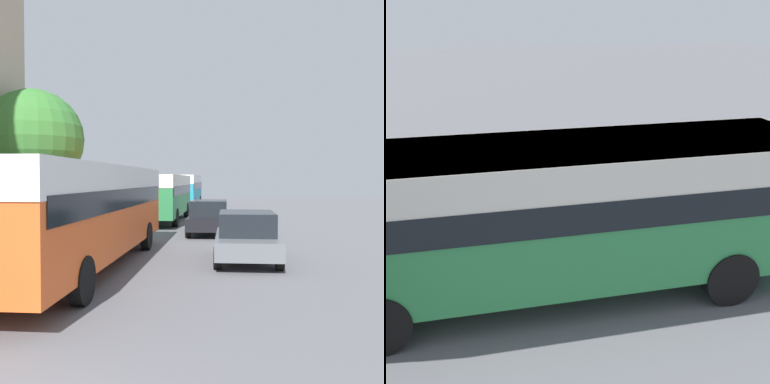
% 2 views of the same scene
% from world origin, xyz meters
% --- Properties ---
extents(bus_lead, '(2.61, 11.12, 2.92)m').
position_xyz_m(bus_lead, '(-2.00, 8.99, 1.91)').
color(bus_lead, '#EA5B23').
rests_on(bus_lead, ground_plane).
extents(bus_following, '(2.56, 9.58, 2.81)m').
position_xyz_m(bus_following, '(-1.84, 22.84, 1.84)').
color(bus_following, '#2D8447').
rests_on(bus_following, ground_plane).
extents(bus_third_in_line, '(2.65, 9.94, 2.93)m').
position_xyz_m(bus_third_in_line, '(-1.85, 35.11, 1.91)').
color(bus_third_in_line, teal).
rests_on(bus_third_in_line, ground_plane).
extents(car_crossing, '(1.92, 3.83, 1.58)m').
position_xyz_m(car_crossing, '(1.23, 16.91, 0.81)').
color(car_crossing, black).
rests_on(car_crossing, ground_plane).
extents(car_far_curb, '(1.95, 3.88, 1.54)m').
position_xyz_m(car_far_curb, '(2.68, 10.47, 0.79)').
color(car_far_curb, slate).
rests_on(car_far_curb, ground_plane).
extents(pedestrian_walking_away, '(0.38, 0.38, 1.80)m').
position_xyz_m(pedestrian_walking_away, '(-5.87, 31.75, 1.07)').
color(pedestrian_walking_away, '#232838').
rests_on(pedestrian_walking_away, sidewalk).
extents(street_tree, '(3.75, 3.75, 5.78)m').
position_xyz_m(street_tree, '(-5.21, 12.82, 4.04)').
color(street_tree, brown).
rests_on(street_tree, sidewalk).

